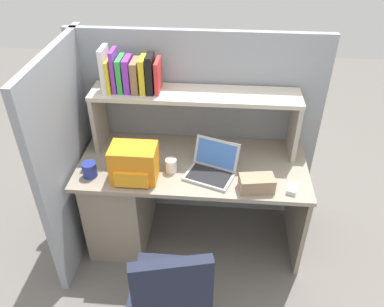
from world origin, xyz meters
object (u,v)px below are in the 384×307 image
Objects in this scene: computer_mouse at (292,189)px; paper_cup at (171,165)px; office_chair at (171,304)px; tissue_box at (257,183)px; snack_canister at (90,170)px; backpack at (134,164)px; laptop at (212,168)px.

computer_mouse is 0.81m from paper_cup.
paper_cup is 0.89m from office_chair.
paper_cup is 0.59m from tissue_box.
tissue_box is at bearing -2.70° from snack_canister.
backpack is at bearing -157.95° from paper_cup.
tissue_box reaches higher than paper_cup.
computer_mouse is at bearing -150.13° from office_chair.
computer_mouse is at bearing -2.61° from backpack.
backpack is 3.16× the size of paper_cup.
tissue_box is (0.57, -0.15, 0.00)m from paper_cup.
computer_mouse is (1.03, -0.05, -0.10)m from backpack.
office_chair is (-0.19, -0.79, -0.39)m from laptop.
snack_canister is (-0.31, -0.00, -0.07)m from backpack.
tissue_box is at bearing -25.83° from laptop.
laptop reaches higher than office_chair.
backpack reaches higher than office_chair.
tissue_box is at bearing -3.85° from backpack.
computer_mouse is at bearing -1.93° from snack_canister.
laptop is 4.02× the size of paper_cup.
computer_mouse is at bearing -9.95° from paper_cup.
backpack reaches higher than snack_canister.
backpack is at bearing -170.28° from laptop.
backpack is at bearing 167.17° from tissue_box.
snack_canister is at bearing -61.02° from office_chair.
office_chair is at bearing -135.38° from tissue_box.
backpack reaches higher than computer_mouse.
office_chair reaches higher than tissue_box.
paper_cup is at bearing 10.03° from snack_canister.
office_chair is (0.09, -0.79, -0.38)m from paper_cup.
computer_mouse is 1.02m from office_chair.
office_chair is at bearing -103.32° from laptop.
backpack is 1.36× the size of tissue_box.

